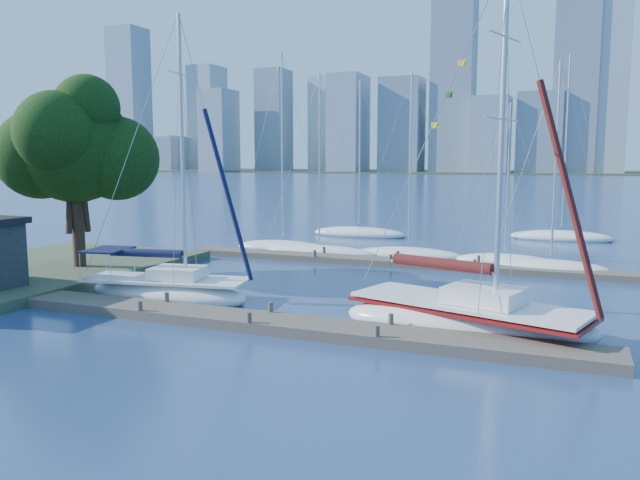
% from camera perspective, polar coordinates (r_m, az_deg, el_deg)
% --- Properties ---
extents(ground, '(700.00, 700.00, 0.00)m').
position_cam_1_polar(ground, '(24.64, -5.48, -7.93)').
color(ground, navy).
rests_on(ground, ground).
extents(near_dock, '(26.00, 2.00, 0.40)m').
position_cam_1_polar(near_dock, '(24.59, -5.49, -7.48)').
color(near_dock, brown).
rests_on(near_dock, ground).
extents(far_dock, '(30.00, 1.80, 0.36)m').
position_cam_1_polar(far_dock, '(38.66, 8.22, -2.12)').
color(far_dock, brown).
rests_on(far_dock, ground).
extents(shore, '(12.00, 22.00, 0.50)m').
position_cam_1_polar(shore, '(37.47, -26.96, -3.04)').
color(shore, '#38472D').
rests_on(shore, ground).
extents(far_shore, '(800.00, 100.00, 1.50)m').
position_cam_1_polar(far_shore, '(341.30, 20.29, 5.78)').
color(far_shore, '#38472D').
rests_on(far_shore, ground).
extents(tree, '(8.46, 7.70, 11.02)m').
position_cam_1_polar(tree, '(37.35, -21.53, 8.19)').
color(tree, black).
rests_on(tree, ground).
extents(sailboat_navy, '(8.67, 4.06, 13.48)m').
position_cam_1_polar(sailboat_navy, '(30.03, -13.86, -3.27)').
color(sailboat_navy, white).
rests_on(sailboat_navy, ground).
extents(sailboat_maroon, '(10.07, 5.76, 14.16)m').
position_cam_1_polar(sailboat_maroon, '(24.48, 13.36, -5.74)').
color(sailboat_maroon, white).
rests_on(sailboat_maroon, ground).
extents(bg_boat_0, '(7.30, 2.41, 14.27)m').
position_cam_1_polar(bg_boat_0, '(44.84, -3.41, -0.63)').
color(bg_boat_0, white).
rests_on(bg_boat_0, ground).
extents(bg_boat_1, '(8.20, 2.58, 12.48)m').
position_cam_1_polar(bg_boat_1, '(42.63, -0.04, -1.08)').
color(bg_boat_1, white).
rests_on(bg_boat_1, ground).
extents(bg_boat_2, '(7.52, 3.08, 12.40)m').
position_cam_1_polar(bg_boat_2, '(41.86, 8.10, -1.29)').
color(bg_boat_2, white).
rests_on(bg_boat_2, ground).
extents(bg_boat_3, '(6.24, 2.31, 10.25)m').
position_cam_1_polar(bg_boat_3, '(40.61, 16.54, -1.83)').
color(bg_boat_3, white).
rests_on(bg_boat_3, ground).
extents(bg_boat_4, '(6.87, 3.47, 12.30)m').
position_cam_1_polar(bg_boat_4, '(38.58, 20.35, -2.40)').
color(bg_boat_4, white).
rests_on(bg_boat_4, ground).
extents(bg_boat_6, '(8.50, 3.58, 13.47)m').
position_cam_1_polar(bg_boat_6, '(53.39, 3.59, 0.64)').
color(bg_boat_6, white).
rests_on(bg_boat_6, ground).
extents(bg_boat_7, '(8.27, 5.24, 15.17)m').
position_cam_1_polar(bg_boat_7, '(54.36, 21.19, 0.30)').
color(bg_boat_7, white).
rests_on(bg_boat_7, ground).
extents(skyline, '(503.70, 51.31, 125.74)m').
position_cam_1_polar(skyline, '(313.09, 25.24, 12.26)').
color(skyline, gray).
rests_on(skyline, ground).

